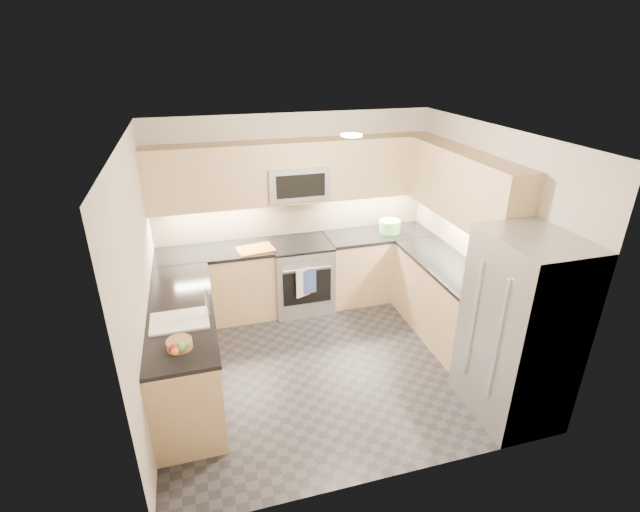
{
  "coord_description": "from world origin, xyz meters",
  "views": [
    {
      "loc": [
        -1.24,
        -4.05,
        3.24
      ],
      "look_at": [
        0.0,
        0.35,
        1.15
      ],
      "focal_mm": 26.0,
      "sensor_mm": 36.0,
      "label": 1
    }
  ],
  "objects_px": {
    "cutting_board": "(255,249)",
    "fruit_basket": "(179,344)",
    "microwave": "(297,182)",
    "gas_range": "(301,276)",
    "refrigerator": "(519,330)",
    "utensil_bowl": "(390,226)"
  },
  "relations": [
    {
      "from": "gas_range",
      "to": "microwave",
      "type": "bearing_deg",
      "value": 90.0
    },
    {
      "from": "gas_range",
      "to": "microwave",
      "type": "distance_m",
      "value": 1.25
    },
    {
      "from": "gas_range",
      "to": "cutting_board",
      "type": "relative_size",
      "value": 2.06
    },
    {
      "from": "gas_range",
      "to": "microwave",
      "type": "relative_size",
      "value": 1.2
    },
    {
      "from": "microwave",
      "to": "fruit_basket",
      "type": "height_order",
      "value": "microwave"
    },
    {
      "from": "utensil_bowl",
      "to": "fruit_basket",
      "type": "xyz_separation_m",
      "value": [
        -2.74,
        -1.96,
        -0.04
      ]
    },
    {
      "from": "gas_range",
      "to": "utensil_bowl",
      "type": "xyz_separation_m",
      "value": [
        1.24,
        0.02,
        0.57
      ]
    },
    {
      "from": "microwave",
      "to": "utensil_bowl",
      "type": "relative_size",
      "value": 2.66
    },
    {
      "from": "refrigerator",
      "to": "utensil_bowl",
      "type": "distance_m",
      "value": 2.46
    },
    {
      "from": "fruit_basket",
      "to": "gas_range",
      "type": "bearing_deg",
      "value": 52.29
    },
    {
      "from": "utensil_bowl",
      "to": "fruit_basket",
      "type": "height_order",
      "value": "utensil_bowl"
    },
    {
      "from": "cutting_board",
      "to": "fruit_basket",
      "type": "relative_size",
      "value": 2.09
    },
    {
      "from": "utensil_bowl",
      "to": "fruit_basket",
      "type": "bearing_deg",
      "value": -144.43
    },
    {
      "from": "cutting_board",
      "to": "microwave",
      "type": "bearing_deg",
      "value": 19.28
    },
    {
      "from": "fruit_basket",
      "to": "cutting_board",
      "type": "bearing_deg",
      "value": 63.93
    },
    {
      "from": "microwave",
      "to": "cutting_board",
      "type": "height_order",
      "value": "microwave"
    },
    {
      "from": "cutting_board",
      "to": "fruit_basket",
      "type": "height_order",
      "value": "fruit_basket"
    },
    {
      "from": "gas_range",
      "to": "utensil_bowl",
      "type": "distance_m",
      "value": 1.36
    },
    {
      "from": "microwave",
      "to": "refrigerator",
      "type": "height_order",
      "value": "microwave"
    },
    {
      "from": "cutting_board",
      "to": "fruit_basket",
      "type": "distance_m",
      "value": 2.07
    },
    {
      "from": "refrigerator",
      "to": "fruit_basket",
      "type": "bearing_deg",
      "value": 170.67
    },
    {
      "from": "cutting_board",
      "to": "fruit_basket",
      "type": "bearing_deg",
      "value": -116.07
    }
  ]
}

